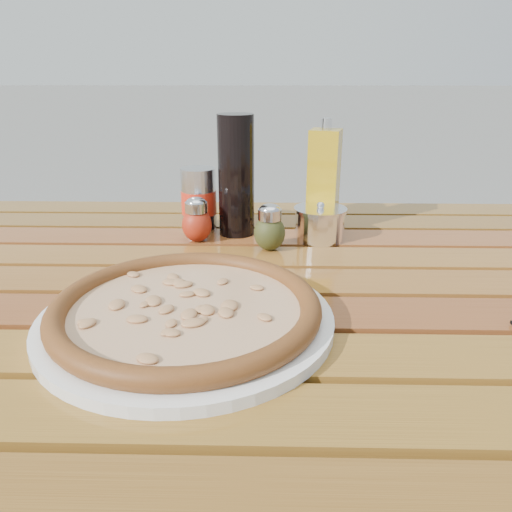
{
  "coord_description": "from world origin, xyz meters",
  "views": [
    {
      "loc": [
        0.02,
        -0.68,
        1.05
      ],
      "look_at": [
        0.0,
        0.02,
        0.78
      ],
      "focal_mm": 35.0,
      "sensor_mm": 36.0,
      "label": 1
    }
  ],
  "objects_px": {
    "dark_bottle": "(236,176)",
    "olive_oil_cruet": "(324,180)",
    "plate": "(187,319)",
    "oregano_shaker": "(270,228)",
    "soda_can": "(199,200)",
    "pizza": "(186,308)",
    "parmesan_tin": "(320,223)",
    "table": "(256,325)",
    "pepper_shaker": "(197,220)"
  },
  "relations": [
    {
      "from": "dark_bottle",
      "to": "olive_oil_cruet",
      "type": "distance_m",
      "value": 0.17
    },
    {
      "from": "plate",
      "to": "oregano_shaker",
      "type": "distance_m",
      "value": 0.29
    },
    {
      "from": "olive_oil_cruet",
      "to": "oregano_shaker",
      "type": "bearing_deg",
      "value": -129.92
    },
    {
      "from": "dark_bottle",
      "to": "soda_can",
      "type": "relative_size",
      "value": 1.83
    },
    {
      "from": "pizza",
      "to": "dark_bottle",
      "type": "height_order",
      "value": "dark_bottle"
    },
    {
      "from": "pizza",
      "to": "olive_oil_cruet",
      "type": "bearing_deg",
      "value": 62.54
    },
    {
      "from": "olive_oil_cruet",
      "to": "parmesan_tin",
      "type": "distance_m",
      "value": 0.09
    },
    {
      "from": "parmesan_tin",
      "to": "plate",
      "type": "bearing_deg",
      "value": -120.54
    },
    {
      "from": "soda_can",
      "to": "parmesan_tin",
      "type": "height_order",
      "value": "soda_can"
    },
    {
      "from": "plate",
      "to": "parmesan_tin",
      "type": "distance_m",
      "value": 0.38
    },
    {
      "from": "plate",
      "to": "oregano_shaker",
      "type": "bearing_deg",
      "value": 69.34
    },
    {
      "from": "parmesan_tin",
      "to": "table",
      "type": "bearing_deg",
      "value": -120.68
    },
    {
      "from": "pepper_shaker",
      "to": "plate",
      "type": "bearing_deg",
      "value": -84.82
    },
    {
      "from": "pepper_shaker",
      "to": "dark_bottle",
      "type": "distance_m",
      "value": 0.11
    },
    {
      "from": "plate",
      "to": "pizza",
      "type": "distance_m",
      "value": 0.02
    },
    {
      "from": "dark_bottle",
      "to": "plate",
      "type": "bearing_deg",
      "value": -96.47
    },
    {
      "from": "olive_oil_cruet",
      "to": "pepper_shaker",
      "type": "bearing_deg",
      "value": -161.24
    },
    {
      "from": "table",
      "to": "oregano_shaker",
      "type": "relative_size",
      "value": 17.07
    },
    {
      "from": "plate",
      "to": "parmesan_tin",
      "type": "xyz_separation_m",
      "value": [
        0.19,
        0.33,
        0.02
      ]
    },
    {
      "from": "table",
      "to": "pepper_shaker",
      "type": "xyz_separation_m",
      "value": [
        -0.11,
        0.18,
        0.11
      ]
    },
    {
      "from": "soda_can",
      "to": "olive_oil_cruet",
      "type": "relative_size",
      "value": 0.57
    },
    {
      "from": "parmesan_tin",
      "to": "pepper_shaker",
      "type": "bearing_deg",
      "value": -176.36
    },
    {
      "from": "pizza",
      "to": "olive_oil_cruet",
      "type": "xyz_separation_m",
      "value": [
        0.2,
        0.39,
        0.07
      ]
    },
    {
      "from": "oregano_shaker",
      "to": "olive_oil_cruet",
      "type": "height_order",
      "value": "olive_oil_cruet"
    },
    {
      "from": "parmesan_tin",
      "to": "oregano_shaker",
      "type": "bearing_deg",
      "value": -148.02
    },
    {
      "from": "pizza",
      "to": "oregano_shaker",
      "type": "distance_m",
      "value": 0.29
    },
    {
      "from": "pizza",
      "to": "pepper_shaker",
      "type": "bearing_deg",
      "value": 95.18
    },
    {
      "from": "pizza",
      "to": "pepper_shaker",
      "type": "distance_m",
      "value": 0.32
    },
    {
      "from": "oregano_shaker",
      "to": "soda_can",
      "type": "bearing_deg",
      "value": 141.01
    },
    {
      "from": "pepper_shaker",
      "to": "olive_oil_cruet",
      "type": "relative_size",
      "value": 0.39
    },
    {
      "from": "olive_oil_cruet",
      "to": "dark_bottle",
      "type": "bearing_deg",
      "value": -168.17
    },
    {
      "from": "parmesan_tin",
      "to": "pizza",
      "type": "bearing_deg",
      "value": -120.54
    },
    {
      "from": "oregano_shaker",
      "to": "soda_can",
      "type": "height_order",
      "value": "soda_can"
    },
    {
      "from": "table",
      "to": "pizza",
      "type": "distance_m",
      "value": 0.19
    },
    {
      "from": "parmesan_tin",
      "to": "soda_can",
      "type": "bearing_deg",
      "value": 167.06
    },
    {
      "from": "dark_bottle",
      "to": "parmesan_tin",
      "type": "height_order",
      "value": "dark_bottle"
    },
    {
      "from": "pizza",
      "to": "oregano_shaker",
      "type": "bearing_deg",
      "value": 69.34
    },
    {
      "from": "pepper_shaker",
      "to": "soda_can",
      "type": "relative_size",
      "value": 0.68
    },
    {
      "from": "oregano_shaker",
      "to": "parmesan_tin",
      "type": "height_order",
      "value": "oregano_shaker"
    },
    {
      "from": "pizza",
      "to": "oregano_shaker",
      "type": "xyz_separation_m",
      "value": [
        0.1,
        0.27,
        0.02
      ]
    },
    {
      "from": "table",
      "to": "dark_bottle",
      "type": "xyz_separation_m",
      "value": [
        -0.04,
        0.22,
        0.19
      ]
    },
    {
      "from": "plate",
      "to": "oregano_shaker",
      "type": "relative_size",
      "value": 4.39
    },
    {
      "from": "pizza",
      "to": "dark_bottle",
      "type": "bearing_deg",
      "value": 83.53
    },
    {
      "from": "pizza",
      "to": "plate",
      "type": "bearing_deg",
      "value": 180.0
    },
    {
      "from": "plate",
      "to": "parmesan_tin",
      "type": "relative_size",
      "value": 2.85
    },
    {
      "from": "table",
      "to": "dark_bottle",
      "type": "distance_m",
      "value": 0.29
    },
    {
      "from": "dark_bottle",
      "to": "olive_oil_cruet",
      "type": "relative_size",
      "value": 1.05
    },
    {
      "from": "plate",
      "to": "olive_oil_cruet",
      "type": "bearing_deg",
      "value": 62.54
    },
    {
      "from": "pepper_shaker",
      "to": "olive_oil_cruet",
      "type": "distance_m",
      "value": 0.25
    },
    {
      "from": "pepper_shaker",
      "to": "olive_oil_cruet",
      "type": "bearing_deg",
      "value": 18.76
    }
  ]
}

